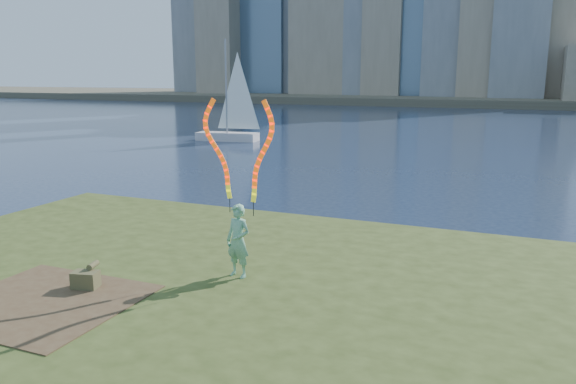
% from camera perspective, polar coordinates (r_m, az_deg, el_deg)
% --- Properties ---
extents(ground, '(320.00, 320.00, 0.00)m').
position_cam_1_polar(ground, '(12.66, -5.43, -10.70)').
color(ground, '#1A2741').
rests_on(ground, ground).
extents(grassy_knoll, '(20.00, 18.00, 0.80)m').
position_cam_1_polar(grassy_knoll, '(10.74, -11.39, -13.22)').
color(grassy_knoll, '#334217').
rests_on(grassy_knoll, ground).
extents(dirt_patch, '(3.20, 3.00, 0.02)m').
position_cam_1_polar(dirt_patch, '(11.27, -23.61, -10.17)').
color(dirt_patch, '#47331E').
rests_on(dirt_patch, grassy_knoll).
extents(far_shore, '(320.00, 40.00, 1.20)m').
position_cam_1_polar(far_shore, '(105.51, 19.97, 8.88)').
color(far_shore, '#514C3B').
rests_on(far_shore, ground).
extents(woman_with_ribbons, '(1.97, 0.52, 3.90)m').
position_cam_1_polar(woman_with_ribbons, '(11.25, -5.01, -1.60)').
color(woman_with_ribbons, '#127A41').
rests_on(woman_with_ribbons, grassy_knoll).
extents(canvas_bag, '(0.55, 0.61, 0.46)m').
position_cam_1_polar(canvas_bag, '(11.60, -19.83, -8.31)').
color(canvas_bag, '#494624').
rests_on(canvas_bag, grassy_knoll).
extents(sailboat, '(4.92, 1.96, 7.38)m').
position_cam_1_polar(sailboat, '(41.92, -5.90, 6.93)').
color(sailboat, silver).
rests_on(sailboat, ground).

